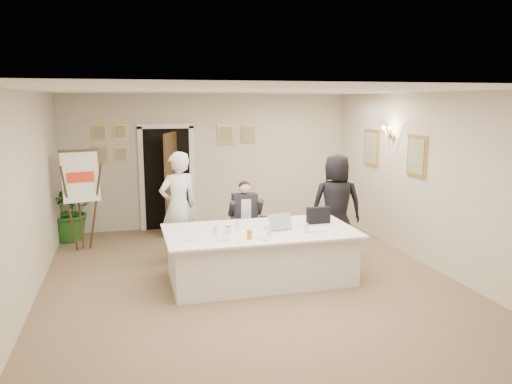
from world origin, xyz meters
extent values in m
plane|color=brown|center=(0.00, 0.00, 0.00)|extent=(7.00, 7.00, 0.00)
cube|color=white|center=(0.00, 0.00, 2.80)|extent=(6.00, 7.00, 0.02)
cube|color=beige|center=(0.00, 3.50, 1.40)|extent=(6.00, 0.10, 2.80)
cube|color=beige|center=(0.00, -3.50, 1.40)|extent=(6.00, 0.10, 2.80)
cube|color=beige|center=(-3.00, 0.00, 1.40)|extent=(0.10, 7.00, 2.80)
cube|color=beige|center=(3.00, 0.00, 1.40)|extent=(0.10, 7.00, 2.80)
cube|color=black|center=(-0.90, 3.47, 1.05)|extent=(0.92, 0.06, 2.10)
cube|color=white|center=(-1.42, 3.44, 1.05)|extent=(0.10, 0.06, 2.20)
cube|color=white|center=(-0.38, 3.44, 1.05)|extent=(0.10, 0.06, 2.20)
cube|color=#352510|center=(-0.85, 3.05, 1.03)|extent=(0.33, 0.81, 2.02)
cube|color=silver|center=(0.17, 0.00, 0.38)|extent=(2.63, 1.32, 0.75)
cube|color=silver|center=(0.17, 0.00, 0.76)|extent=(2.81, 1.50, 0.03)
cube|color=white|center=(-2.52, 2.14, 1.36)|extent=(0.65, 0.32, 0.88)
imported|color=silver|center=(-0.90, 1.28, 0.92)|extent=(0.79, 0.65, 1.84)
imported|color=black|center=(1.78, 0.90, 0.89)|extent=(0.98, 0.77, 1.77)
imported|color=#21571D|center=(-2.80, 3.06, 0.60)|extent=(1.31, 1.22, 1.20)
cube|color=black|center=(1.15, 0.16, 0.90)|extent=(0.37, 0.11, 0.26)
cube|color=white|center=(0.95, -0.25, 0.79)|extent=(0.33, 0.26, 0.03)
cylinder|color=white|center=(-0.87, -0.26, 0.78)|extent=(0.27, 0.27, 0.01)
cylinder|color=white|center=(-0.48, -0.39, 0.78)|extent=(0.24, 0.24, 0.01)
cylinder|color=white|center=(0.11, -0.49, 0.78)|extent=(0.23, 0.23, 0.01)
cylinder|color=silver|center=(-0.53, -0.14, 0.84)|extent=(0.07, 0.07, 0.14)
cylinder|color=silver|center=(0.18, -0.41, 0.84)|extent=(0.07, 0.07, 0.14)
cylinder|color=silver|center=(0.77, -0.33, 0.84)|extent=(0.07, 0.07, 0.14)
cylinder|color=silver|center=(-0.14, 0.17, 0.84)|extent=(0.06, 0.06, 0.14)
cylinder|color=orange|center=(-0.11, -0.44, 0.84)|extent=(0.08, 0.08, 0.13)
cylinder|color=silver|center=(-0.34, -0.11, 0.83)|extent=(0.10, 0.10, 0.11)
camera|label=1|loc=(-1.71, -6.92, 2.67)|focal=35.00mm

